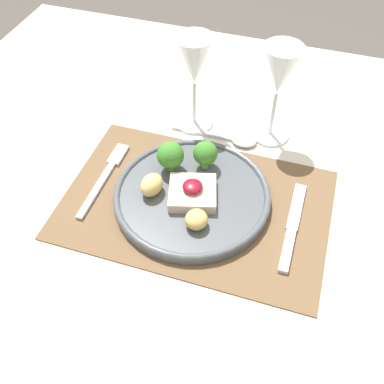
# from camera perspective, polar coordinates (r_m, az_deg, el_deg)

# --- Properties ---
(ground_plane) EXTENTS (8.00, 8.00, 0.00)m
(ground_plane) POSITION_cam_1_polar(r_m,az_deg,el_deg) (1.44, 0.29, -20.57)
(ground_plane) COLOR #4C4742
(dining_table) EXTENTS (1.30, 1.18, 0.73)m
(dining_table) POSITION_cam_1_polar(r_m,az_deg,el_deg) (0.86, 0.45, -4.99)
(dining_table) COLOR beige
(dining_table) RESTS_ON ground_plane
(placemat) EXTENTS (0.47, 0.31, 0.00)m
(placemat) POSITION_cam_1_polar(r_m,az_deg,el_deg) (0.80, 0.48, -1.51)
(placemat) COLOR brown
(placemat) RESTS_ON dining_table
(dinner_plate) EXTENTS (0.28, 0.28, 0.08)m
(dinner_plate) POSITION_cam_1_polar(r_m,az_deg,el_deg) (0.80, -0.18, 0.04)
(dinner_plate) COLOR #4C5156
(dinner_plate) RESTS_ON placemat
(fork) EXTENTS (0.02, 0.19, 0.01)m
(fork) POSITION_cam_1_polar(r_m,az_deg,el_deg) (0.86, -10.82, 2.27)
(fork) COLOR silver
(fork) RESTS_ON placemat
(knife) EXTENTS (0.02, 0.19, 0.01)m
(knife) POSITION_cam_1_polar(r_m,az_deg,el_deg) (0.77, 12.49, -4.91)
(knife) COLOR silver
(knife) RESTS_ON placemat
(spoon) EXTENTS (0.18, 0.04, 0.01)m
(spoon) POSITION_cam_1_polar(r_m,az_deg,el_deg) (0.92, 5.40, 6.76)
(spoon) COLOR silver
(spoon) RESTS_ON dining_table
(wine_glass_near) EXTENTS (0.08, 0.08, 0.20)m
(wine_glass_near) POSITION_cam_1_polar(r_m,az_deg,el_deg) (0.86, 11.04, 14.25)
(wine_glass_near) COLOR white
(wine_glass_near) RESTS_ON dining_table
(wine_glass_far) EXTENTS (0.08, 0.08, 0.20)m
(wine_glass_far) POSITION_cam_1_polar(r_m,az_deg,el_deg) (0.88, 0.30, 15.71)
(wine_glass_far) COLOR white
(wine_glass_far) RESTS_ON dining_table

